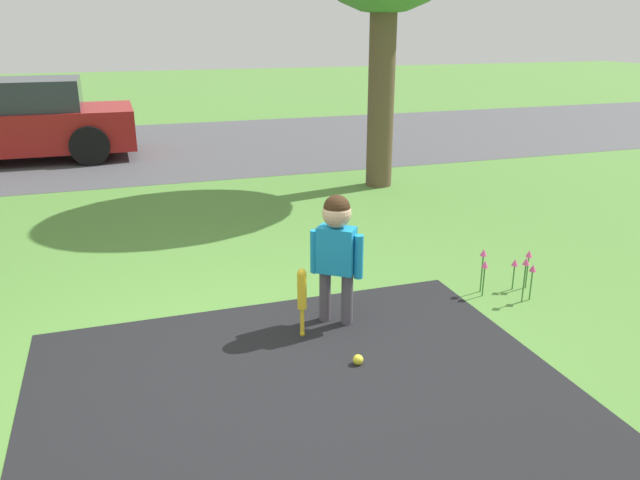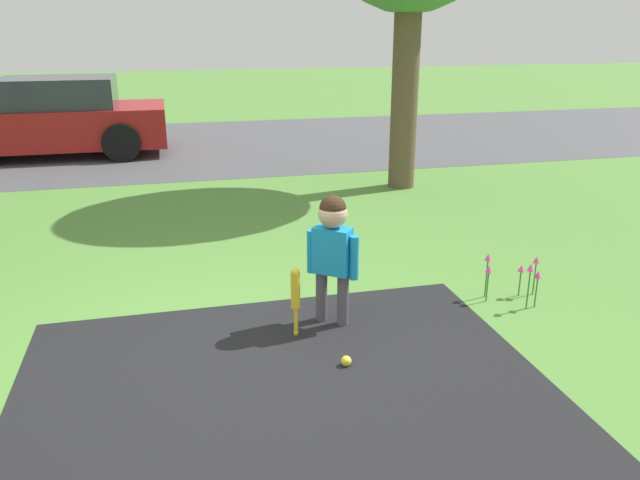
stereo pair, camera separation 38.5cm
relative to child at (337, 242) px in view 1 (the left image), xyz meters
name	(u,v)px [view 1 (the left image)]	position (x,y,z in m)	size (l,w,h in m)	color
ground_plane	(234,372)	(-0.92, -0.50, -0.68)	(60.00, 60.00, 0.00)	#518438
street_strip	(149,148)	(-0.92, 8.03, -0.67)	(40.00, 6.00, 0.01)	#4C4C51
child	(337,242)	(0.00, 0.00, 0.00)	(0.35, 0.30, 1.04)	#4C4751
baseball_bat	(302,293)	(-0.32, -0.15, -0.32)	(0.07, 0.07, 0.55)	yellow
sports_ball	(358,360)	(-0.08, -0.67, -0.64)	(0.07, 0.07, 0.07)	yellow
parked_car	(15,122)	(-3.12, 7.66, -0.03)	(4.00, 1.93, 1.37)	maroon
flower_bed	(512,263)	(1.62, 0.02, -0.38)	(0.53, 0.36, 0.40)	#38702D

